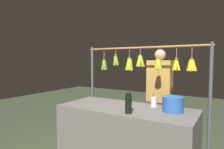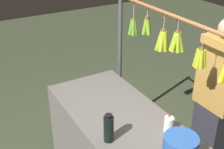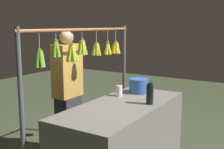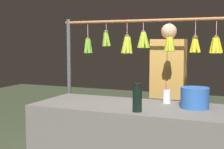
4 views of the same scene
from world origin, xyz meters
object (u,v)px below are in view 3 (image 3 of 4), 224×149
at_px(water_bottle, 150,94).
at_px(blue_bucket, 139,86).
at_px(vendor_person, 68,94).
at_px(drink_cup, 119,91).

height_order(water_bottle, blue_bucket, water_bottle).
bearing_deg(vendor_person, water_bottle, 90.43).
bearing_deg(blue_bucket, water_bottle, 39.54).
height_order(blue_bucket, drink_cup, drink_cup).
distance_m(drink_cup, vendor_person, 0.69).
xyz_separation_m(blue_bucket, drink_cup, (0.27, -0.12, -0.02)).
distance_m(water_bottle, drink_cup, 0.48).
bearing_deg(vendor_person, blue_bucket, 117.48).
distance_m(blue_bucket, drink_cup, 0.30).
height_order(water_bottle, vendor_person, vendor_person).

